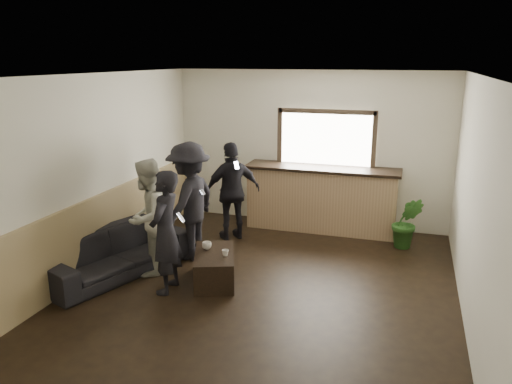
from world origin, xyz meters
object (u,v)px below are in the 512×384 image
(cup_b, at_px, (225,253))
(potted_plant, at_px, (407,223))
(cup_a, at_px, (207,246))
(person_c, at_px, (189,201))
(person_d, at_px, (232,191))
(person_b, at_px, (148,217))
(coffee_table, at_px, (215,267))
(person_a, at_px, (165,232))
(bar_counter, at_px, (322,195))
(sofa, at_px, (116,252))

(cup_b, relative_size, potted_plant, 0.11)
(cup_a, height_order, cup_b, cup_a)
(person_c, distance_m, person_d, 1.04)
(cup_b, bearing_deg, person_b, 177.03)
(cup_b, xyz_separation_m, person_c, (-0.86, 0.76, 0.44))
(coffee_table, distance_m, person_a, 0.90)
(cup_b, relative_size, person_a, 0.06)
(cup_b, xyz_separation_m, potted_plant, (2.31, 2.16, -0.03))
(cup_a, bearing_deg, coffee_table, -33.31)
(bar_counter, bearing_deg, potted_plant, -18.82)
(bar_counter, xyz_separation_m, cup_a, (-1.15, -2.52, -0.17))
(potted_plant, height_order, person_a, person_a)
(bar_counter, xyz_separation_m, potted_plant, (1.49, -0.51, -0.21))
(sofa, distance_m, person_a, 1.11)
(person_c, bearing_deg, cup_b, 55.87)
(sofa, bearing_deg, cup_b, -65.63)
(bar_counter, height_order, person_c, bar_counter)
(bar_counter, bearing_deg, cup_a, -114.59)
(sofa, height_order, person_c, person_c)
(person_d, bearing_deg, person_a, 46.55)
(person_a, bearing_deg, person_b, -135.57)
(sofa, height_order, person_d, person_d)
(person_b, bearing_deg, bar_counter, 143.64)
(person_b, bearing_deg, potted_plant, 122.18)
(potted_plant, xyz_separation_m, person_b, (-3.49, -2.10, 0.40))
(person_c, bearing_deg, coffee_table, 51.15)
(bar_counter, distance_m, potted_plant, 1.59)
(person_c, bearing_deg, sofa, -34.02)
(bar_counter, distance_m, person_c, 2.56)
(coffee_table, xyz_separation_m, cup_b, (0.18, -0.05, 0.25))
(person_b, bearing_deg, cup_b, 88.13)
(potted_plant, xyz_separation_m, person_d, (-2.84, -0.42, 0.40))
(sofa, distance_m, potted_plant, 4.55)
(person_c, relative_size, person_d, 1.08)
(coffee_table, bearing_deg, person_b, 179.59)
(cup_b, bearing_deg, bar_counter, 72.93)
(bar_counter, distance_m, person_b, 3.29)
(bar_counter, distance_m, sofa, 3.73)
(potted_plant, bearing_deg, person_b, -148.92)
(person_b, bearing_deg, sofa, -67.19)
(bar_counter, relative_size, person_a, 1.65)
(coffee_table, relative_size, person_b, 0.57)
(person_d, bearing_deg, person_c, 31.72)
(person_c, bearing_deg, person_a, 16.47)
(sofa, height_order, potted_plant, potted_plant)
(sofa, relative_size, person_c, 1.21)
(bar_counter, relative_size, person_b, 1.62)
(person_c, bearing_deg, person_d, 168.38)
(person_b, bearing_deg, person_a, 49.61)
(potted_plant, bearing_deg, person_a, -139.51)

